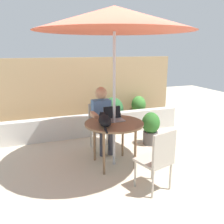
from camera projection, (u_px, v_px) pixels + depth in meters
name	position (u px, v px, depth m)	size (l,w,h in m)	color
ground_plane	(114.00, 164.00, 4.11)	(14.00, 14.00, 0.00)	beige
fence_back	(82.00, 93.00, 5.92)	(4.70, 0.08, 1.69)	tan
planter_wall_low	(91.00, 125.00, 5.41)	(4.23, 0.20, 0.48)	beige
patio_table	(114.00, 126.00, 3.94)	(0.95, 0.95, 0.74)	brown
patio_umbrella	(114.00, 19.00, 3.52)	(2.36, 2.36, 2.49)	#B7B7BC
chair_occupied	(100.00, 123.00, 4.68)	(0.40, 0.40, 0.87)	#B2A899
chair_empty	(158.00, 157.00, 3.22)	(0.50, 0.50, 0.87)	#B2A899
person_seated	(102.00, 116.00, 4.50)	(0.48, 0.48, 1.21)	#4C72A5
laptop	(113.00, 116.00, 4.06)	(0.31, 0.26, 0.21)	gray
cat	(104.00, 120.00, 3.75)	(0.25, 0.64, 0.17)	black
potted_plant_near_fence	(151.00, 127.00, 4.90)	(0.36, 0.36, 0.66)	#595654
potted_plant_by_chair	(138.00, 109.00, 6.29)	(0.37, 0.37, 0.71)	#595654
potted_plant_corner	(113.00, 111.00, 5.92)	(0.53, 0.53, 0.75)	#9E5138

